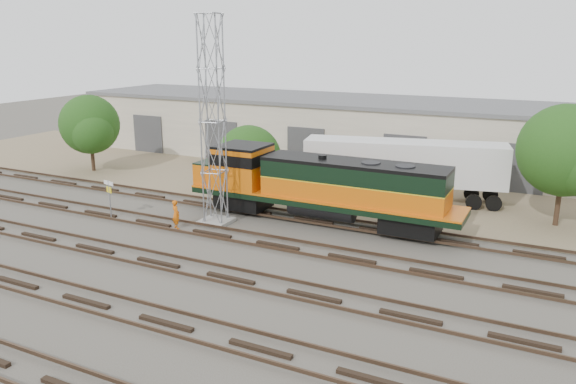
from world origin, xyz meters
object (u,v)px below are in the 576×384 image
at_px(worker, 176,214).
at_px(locomotive, 317,185).
at_px(signal_tower, 213,126).
at_px(semi_trailer, 408,164).

bearing_deg(worker, locomotive, -118.54).
bearing_deg(worker, signal_tower, -101.49).
relative_size(locomotive, signal_tower, 1.39).
relative_size(locomotive, semi_trailer, 1.24).
relative_size(signal_tower, worker, 7.02).
xyz_separation_m(worker, semi_trailer, (10.06, 11.18, 1.64)).
height_order(signal_tower, semi_trailer, signal_tower).
bearing_deg(signal_tower, semi_trailer, 47.46).
xyz_separation_m(locomotive, worker, (-6.60, -4.47, -1.41)).
bearing_deg(signal_tower, worker, -128.82).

